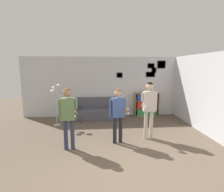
{
  "coord_description": "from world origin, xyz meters",
  "views": [
    {
      "loc": [
        -0.69,
        -3.11,
        2.24
      ],
      "look_at": [
        -0.25,
        2.39,
        1.33
      ],
      "focal_mm": 28.0,
      "sensor_mm": 36.0,
      "label": 1
    }
  ],
  "objects": [
    {
      "name": "wall_right",
      "position": [
        2.9,
        2.39,
        1.35
      ],
      "size": [
        0.06,
        7.18,
        2.7
      ],
      "color": "silver",
      "rests_on": "ground_plane"
    },
    {
      "name": "floor_lamp",
      "position": [
        -2.31,
        3.54,
        1.21
      ],
      "size": [
        0.38,
        0.41,
        1.62
      ],
      "color": "#ADA89E",
      "rests_on": "ground_plane"
    },
    {
      "name": "bottle_on_floor",
      "position": [
        -1.39,
        3.74,
        0.11
      ],
      "size": [
        0.06,
        0.06,
        0.29
      ],
      "color": "brown",
      "rests_on": "ground_plane"
    },
    {
      "name": "person_player_foreground_center",
      "position": [
        -0.13,
        1.8,
        0.99
      ],
      "size": [
        0.54,
        0.42,
        1.63
      ],
      "color": "black",
      "rests_on": "ground_plane"
    },
    {
      "name": "wall_back",
      "position": [
        0.01,
        4.81,
        1.36
      ],
      "size": [
        8.13,
        0.08,
        2.7
      ],
      "color": "silver",
      "rests_on": "ground_plane"
    },
    {
      "name": "bookshelf",
      "position": [
        1.51,
        4.59,
        0.54
      ],
      "size": [
        1.09,
        0.3,
        1.08
      ],
      "color": "olive",
      "rests_on": "ground_plane"
    },
    {
      "name": "person_player_foreground_left",
      "position": [
        -1.5,
        1.49,
        1.06
      ],
      "size": [
        0.51,
        0.45,
        1.71
      ],
      "color": "#2D334C",
      "rests_on": "ground_plane"
    },
    {
      "name": "person_watcher_holding_cup",
      "position": [
        0.87,
        2.05,
        1.12
      ],
      "size": [
        0.5,
        0.45,
        1.8
      ],
      "color": "#B7AD99",
      "rests_on": "ground_plane"
    },
    {
      "name": "couch",
      "position": [
        -0.79,
        4.39,
        0.29
      ],
      "size": [
        1.81,
        0.8,
        0.9
      ],
      "color": "#4C4C56",
      "rests_on": "ground_plane"
    },
    {
      "name": "ground_plane",
      "position": [
        0.0,
        0.0,
        0.0
      ],
      "size": [
        20.0,
        20.0,
        0.0
      ],
      "primitive_type": "plane",
      "color": "brown"
    }
  ]
}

